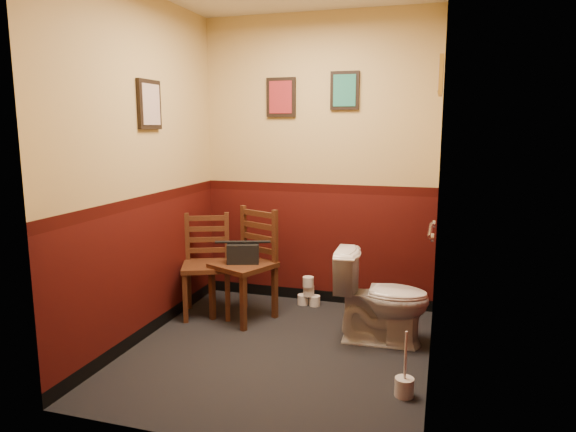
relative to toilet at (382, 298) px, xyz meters
name	(u,v)px	position (x,y,z in m)	size (l,w,h in m)	color
floor	(278,351)	(-0.72, -0.40, -0.36)	(2.20, 2.40, 0.00)	black
wall_back	(317,162)	(-0.72, 0.80, 0.99)	(2.20, 2.70, 0.00)	#3D0D0A
wall_front	(203,195)	(-0.72, -1.60, 0.99)	(2.20, 2.70, 0.00)	#3D0D0A
wall_left	(143,170)	(-1.82, -0.40, 0.99)	(2.40, 2.70, 0.00)	#3D0D0A
wall_right	(438,178)	(0.38, -0.40, 0.99)	(2.40, 2.70, 0.00)	#3D0D0A
grab_bar	(431,230)	(0.35, -0.15, 0.59)	(0.05, 0.56, 0.06)	silver
framed_print_back_a	(281,97)	(-1.07, 0.78, 1.59)	(0.28, 0.04, 0.36)	black
framed_print_back_b	(345,91)	(-0.47, 0.78, 1.64)	(0.26, 0.04, 0.34)	black
framed_print_left	(150,105)	(-1.80, -0.30, 1.49)	(0.04, 0.30, 0.38)	black
framed_print_right	(441,76)	(0.36, 0.20, 1.69)	(0.04, 0.34, 0.28)	olive
toilet	(382,298)	(0.00, 0.00, 0.00)	(0.41, 0.74, 0.72)	white
toilet_brush	(404,386)	(0.24, -0.80, -0.29)	(0.12, 0.12, 0.43)	silver
chair_left	(207,265)	(-1.59, 0.19, 0.09)	(0.55, 0.55, 0.90)	#562D19
chair_right	(247,264)	(-1.20, 0.19, 0.13)	(0.60, 0.60, 0.97)	#562D19
handbag	(243,253)	(-1.22, 0.15, 0.23)	(0.30, 0.22, 0.20)	black
tp_stack	(309,293)	(-0.76, 0.65, -0.24)	(0.22, 0.13, 0.29)	silver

